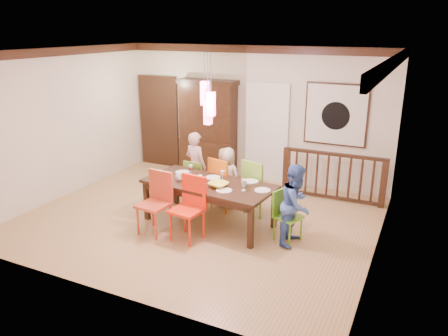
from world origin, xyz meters
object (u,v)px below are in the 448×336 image
at_px(chair_end_right, 288,213).
at_px(balustrade, 333,175).
at_px(person_far_left, 196,166).
at_px(person_end_right, 296,205).
at_px(dining_table, 209,187).
at_px(chair_far_left, 197,177).
at_px(china_hutch, 208,128).
at_px(person_far_mid, 226,177).

distance_m(chair_end_right, balustrade, 2.06).
xyz_separation_m(person_far_left, person_end_right, (2.31, -0.96, -0.03)).
distance_m(person_far_left, person_end_right, 2.50).
xyz_separation_m(dining_table, chair_far_left, (-0.68, 0.82, -0.19)).
bearing_deg(chair_far_left, person_far_left, -47.10).
height_order(china_hutch, person_far_left, china_hutch).
bearing_deg(dining_table, china_hutch, 123.37).
bearing_deg(person_far_left, person_end_right, 173.14).
relative_size(person_far_left, person_end_right, 1.05).
xyz_separation_m(china_hutch, person_far_mid, (1.19, -1.55, -0.51)).
height_order(balustrade, person_far_mid, person_far_mid).
distance_m(dining_table, balustrade, 2.63).
bearing_deg(person_far_mid, balustrade, -138.45).
xyz_separation_m(chair_far_left, person_far_mid, (0.63, 0.01, 0.10)).
bearing_deg(person_far_left, china_hutch, -55.86).
bearing_deg(dining_table, person_far_left, 135.58).
distance_m(chair_end_right, china_hutch, 3.64).
height_order(chair_far_left, person_end_right, person_end_right).
bearing_deg(person_end_right, person_far_left, 71.06).
xyz_separation_m(dining_table, balustrade, (1.68, 2.02, -0.17)).
relative_size(chair_far_left, china_hutch, 0.39).
height_order(chair_far_left, person_far_mid, person_far_mid).
xyz_separation_m(dining_table, person_far_mid, (-0.06, 0.82, -0.09)).
distance_m(balustrade, person_end_right, 2.08).
bearing_deg(balustrade, chair_far_left, -153.85).
xyz_separation_m(chair_far_left, china_hutch, (-0.56, 1.55, 0.61)).
height_order(chair_far_left, chair_end_right, chair_far_left).
bearing_deg(china_hutch, balustrade, -6.74).
distance_m(person_far_left, person_far_mid, 0.71).
distance_m(chair_far_left, china_hutch, 1.76).
distance_m(chair_end_right, person_far_left, 2.38).
bearing_deg(person_far_left, dining_table, 145.69).
bearing_deg(chair_end_right, balustrade, 12.87).
height_order(person_far_left, person_far_mid, person_far_left).
height_order(dining_table, person_far_mid, person_far_mid).
bearing_deg(person_far_mid, dining_table, 100.90).
height_order(balustrade, person_end_right, person_end_right).
xyz_separation_m(chair_end_right, person_far_left, (-2.18, 0.93, 0.20)).
bearing_deg(china_hutch, chair_far_left, -70.01).
bearing_deg(chair_end_right, chair_far_left, 88.22).
height_order(chair_end_right, person_far_left, person_far_left).
bearing_deg(person_end_right, chair_far_left, 72.33).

